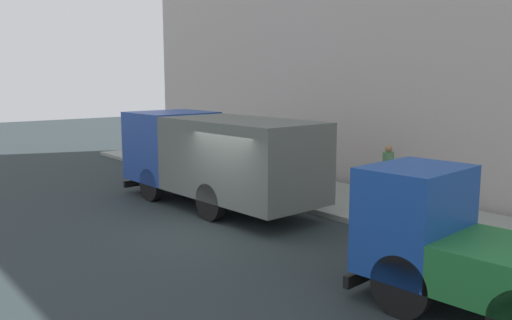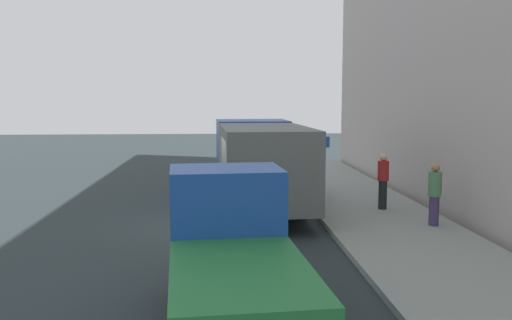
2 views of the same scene
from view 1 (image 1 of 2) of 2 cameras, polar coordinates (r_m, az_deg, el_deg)
ground at (r=14.23m, az=-4.17°, el=-7.36°), size 80.00×80.00×0.00m
sidewalk at (r=17.33m, az=9.07°, el=-4.22°), size 3.67×30.00×0.16m
building_facade at (r=18.81m, az=14.45°, el=14.80°), size 0.50×30.00×12.01m
large_utility_truck at (r=16.26m, az=-4.42°, el=0.58°), size 2.84×7.62×2.83m
small_flatbed_truck at (r=9.52m, az=22.49°, el=-9.09°), size 2.28×4.82×2.43m
pedestrian_walking at (r=19.18m, az=-2.63°, el=0.21°), size 0.33×0.33×1.73m
pedestrian_standing at (r=18.23m, az=6.95°, el=-0.28°), size 0.41×0.41×1.76m
pedestrian_third at (r=17.33m, az=14.10°, el=-1.07°), size 0.50×0.50×1.71m
traffic_cone_orange at (r=21.31m, az=-5.48°, el=-0.56°), size 0.47×0.47×0.67m
street_sign_post at (r=17.72m, az=0.74°, el=0.93°), size 0.44×0.08×2.30m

